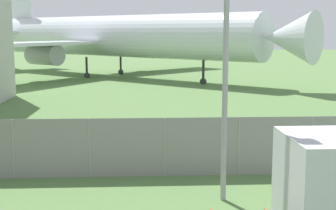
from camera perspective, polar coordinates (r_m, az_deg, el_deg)
name	(u,v)px	position (r m, az deg, el deg)	size (l,w,h in m)	color
perimeter_fence	(165,147)	(15.97, -0.41, -5.17)	(56.07, 0.07, 2.04)	gray
airplane	(112,37)	(51.19, -6.82, 8.29)	(36.57, 32.27, 13.10)	silver
light_mast	(226,34)	(13.29, 7.09, 8.53)	(0.44, 0.44, 7.93)	#99999E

